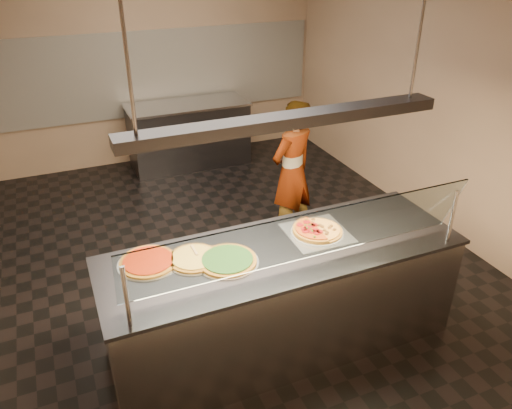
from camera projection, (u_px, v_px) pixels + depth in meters
name	position (u px, v px, depth m)	size (l,w,h in m)	color
ground	(226.00, 256.00, 5.39)	(5.00, 6.00, 0.02)	black
wall_back	(150.00, 59.00, 7.12)	(5.00, 0.02, 3.00)	tan
wall_front	(446.00, 322.00, 2.24)	(5.00, 0.02, 3.00)	tan
wall_right	(434.00, 93.00, 5.55)	(0.02, 6.00, 3.00)	tan
tile_band	(152.00, 73.00, 7.19)	(4.90, 0.02, 1.20)	silver
serving_counter	(282.00, 297.00, 4.02)	(2.80, 0.94, 0.93)	#B7B7BC
sneeze_guard	(307.00, 238.00, 3.38)	(2.56, 0.18, 0.54)	#B7B7BC
perforated_tray	(317.00, 232.00, 4.01)	(0.49, 0.49, 0.01)	silver
half_pizza_pepperoni	(306.00, 231.00, 3.96)	(0.23, 0.40, 0.05)	brown
half_pizza_sausage	(327.00, 227.00, 4.03)	(0.21, 0.40, 0.04)	brown
pizza_spinach	(227.00, 260.00, 3.64)	(0.46, 0.46, 0.03)	silver
pizza_cheese	(194.00, 258.00, 3.67)	(0.41, 0.41, 0.03)	silver
pizza_tomato	(148.00, 261.00, 3.63)	(0.45, 0.45, 0.03)	silver
pizza_spatula	(201.00, 252.00, 3.71)	(0.17, 0.23, 0.02)	#B7B7BC
prep_table	(189.00, 134.00, 7.36)	(1.73, 0.74, 0.93)	#323237
worker	(292.00, 173.00, 5.37)	(0.58, 0.38, 1.59)	#292631
heat_lamp_housing	(287.00, 120.00, 3.32)	(2.30, 0.18, 0.08)	#323237
lamp_rod_left	(126.00, 48.00, 2.72)	(0.02, 0.02, 1.01)	#B7B7BC
lamp_rod_right	(421.00, 25.00, 3.41)	(0.02, 0.02, 1.01)	#B7B7BC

